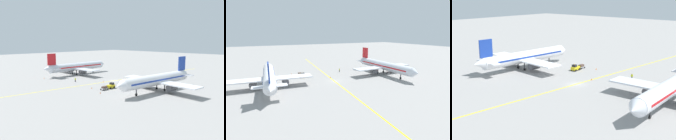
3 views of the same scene
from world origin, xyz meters
The scene contains 10 objects.
ground_plane centered at (0.00, 0.00, 0.00)m, with size 400.00×400.00×0.00m, color gray.
apron_yellow_centreline centered at (0.00, 0.00, 0.00)m, with size 0.40×120.00×0.01m, color yellow.
airplane_at_gate centered at (-24.47, -1.10, 3.71)m, with size 28.09×35.45×10.60m.
airplane_adjacent_stand centered at (22.61, -3.11, 3.71)m, with size 28.33×35.55×10.60m.
baggage_tug_white centered at (9.17, -11.23, 0.90)m, with size 1.93×3.10×2.11m.
baggage_cart_trailing centered at (9.40, -14.52, 0.76)m, with size 1.58×2.69×1.24m.
ground_crew_worker centered at (-8.92, -13.23, 0.91)m, with size 0.54×0.34×1.68m.
traffic_cone_near_nose centered at (-0.86, -5.68, 0.28)m, with size 0.32×0.32×0.55m, color orange.
traffic_cone_by_wingtip centered at (11.97, -18.64, 0.28)m, with size 0.32×0.32×0.55m, color orange.
traffic_cone_far_edge centered at (4.92, -16.24, 0.28)m, with size 0.32×0.32×0.55m, color orange.
Camera 3 is at (-47.71, 61.34, 23.18)m, focal length 50.00 mm.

